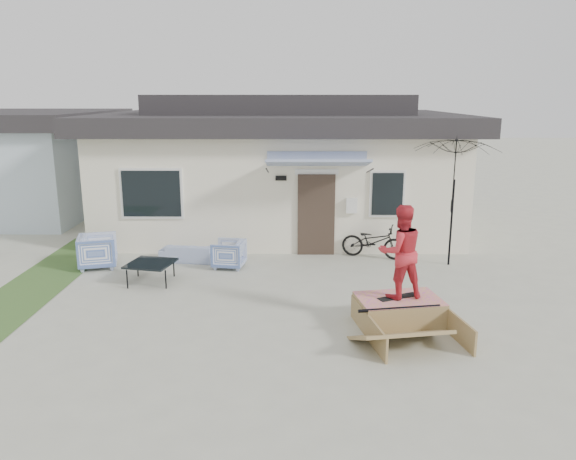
{
  "coord_description": "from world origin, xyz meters",
  "views": [
    {
      "loc": [
        0.4,
        -9.46,
        4.05
      ],
      "look_at": [
        0.3,
        1.8,
        1.3
      ],
      "focal_mm": 34.63,
      "sensor_mm": 36.0,
      "label": 1
    }
  ],
  "objects_px": {
    "armchair_right": "(229,253)",
    "coffee_table": "(151,272)",
    "loveseat": "(191,250)",
    "skater": "(401,250)",
    "skate_ramp": "(399,311)",
    "skateboard": "(398,296)",
    "bicycle": "(374,238)",
    "armchair_left": "(98,250)",
    "patio_umbrella": "(453,194)"
  },
  "relations": [
    {
      "from": "coffee_table",
      "to": "skateboard",
      "type": "distance_m",
      "value": 5.51
    },
    {
      "from": "armchair_right",
      "to": "skate_ramp",
      "type": "bearing_deg",
      "value": 54.21
    },
    {
      "from": "coffee_table",
      "to": "bicycle",
      "type": "xyz_separation_m",
      "value": [
        5.18,
        1.96,
        0.29
      ]
    },
    {
      "from": "coffee_table",
      "to": "skateboard",
      "type": "xyz_separation_m",
      "value": [
        5.04,
        -2.22,
        0.28
      ]
    },
    {
      "from": "bicycle",
      "to": "skateboard",
      "type": "relative_size",
      "value": 2.06
    },
    {
      "from": "loveseat",
      "to": "coffee_table",
      "type": "distance_m",
      "value": 1.73
    },
    {
      "from": "armchair_left",
      "to": "armchair_right",
      "type": "bearing_deg",
      "value": -104.98
    },
    {
      "from": "armchair_right",
      "to": "patio_umbrella",
      "type": "relative_size",
      "value": 0.33
    },
    {
      "from": "loveseat",
      "to": "skater",
      "type": "distance_m",
      "value": 5.99
    },
    {
      "from": "loveseat",
      "to": "skater",
      "type": "relative_size",
      "value": 0.88
    },
    {
      "from": "loveseat",
      "to": "bicycle",
      "type": "bearing_deg",
      "value": -168.45
    },
    {
      "from": "loveseat",
      "to": "skate_ramp",
      "type": "relative_size",
      "value": 0.76
    },
    {
      "from": "loveseat",
      "to": "patio_umbrella",
      "type": "xyz_separation_m",
      "value": [
        6.37,
        -0.25,
        1.46
      ]
    },
    {
      "from": "armchair_right",
      "to": "coffee_table",
      "type": "distance_m",
      "value": 1.95
    },
    {
      "from": "bicycle",
      "to": "skate_ramp",
      "type": "relative_size",
      "value": 0.84
    },
    {
      "from": "coffee_table",
      "to": "skater",
      "type": "distance_m",
      "value": 5.63
    },
    {
      "from": "armchair_left",
      "to": "coffee_table",
      "type": "relative_size",
      "value": 0.95
    },
    {
      "from": "armchair_left",
      "to": "skate_ramp",
      "type": "bearing_deg",
      "value": -132.27
    },
    {
      "from": "armchair_right",
      "to": "skater",
      "type": "relative_size",
      "value": 0.44
    },
    {
      "from": "armchair_right",
      "to": "bicycle",
      "type": "distance_m",
      "value": 3.69
    },
    {
      "from": "patio_umbrella",
      "to": "skateboard",
      "type": "xyz_separation_m",
      "value": [
        -1.91,
        -3.6,
        -1.24
      ]
    },
    {
      "from": "skate_ramp",
      "to": "skater",
      "type": "relative_size",
      "value": 1.16
    },
    {
      "from": "patio_umbrella",
      "to": "skate_ramp",
      "type": "relative_size",
      "value": 1.13
    },
    {
      "from": "loveseat",
      "to": "skateboard",
      "type": "relative_size",
      "value": 1.88
    },
    {
      "from": "bicycle",
      "to": "armchair_left",
      "type": "bearing_deg",
      "value": 116.13
    },
    {
      "from": "armchair_left",
      "to": "bicycle",
      "type": "height_order",
      "value": "bicycle"
    },
    {
      "from": "armchair_right",
      "to": "skater",
      "type": "distance_m",
      "value": 4.89
    },
    {
      "from": "loveseat",
      "to": "skateboard",
      "type": "height_order",
      "value": "loveseat"
    },
    {
      "from": "armchair_right",
      "to": "armchair_left",
      "type": "bearing_deg",
      "value": -81.15
    },
    {
      "from": "armchair_right",
      "to": "patio_umbrella",
      "type": "xyz_separation_m",
      "value": [
        5.36,
        0.27,
        1.38
      ]
    },
    {
      "from": "coffee_table",
      "to": "bicycle",
      "type": "height_order",
      "value": "bicycle"
    },
    {
      "from": "armchair_left",
      "to": "coffee_table",
      "type": "xyz_separation_m",
      "value": [
        1.54,
        -1.09,
        -0.21
      ]
    },
    {
      "from": "skate_ramp",
      "to": "armchair_right",
      "type": "bearing_deg",
      "value": 125.61
    },
    {
      "from": "loveseat",
      "to": "armchair_left",
      "type": "height_order",
      "value": "armchair_left"
    },
    {
      "from": "skate_ramp",
      "to": "patio_umbrella",
      "type": "bearing_deg",
      "value": 52.37
    },
    {
      "from": "bicycle",
      "to": "skater",
      "type": "distance_m",
      "value": 4.27
    },
    {
      "from": "skateboard",
      "to": "skater",
      "type": "height_order",
      "value": "skater"
    },
    {
      "from": "skate_ramp",
      "to": "skater",
      "type": "distance_m",
      "value": 1.14
    },
    {
      "from": "skateboard",
      "to": "skater",
      "type": "bearing_deg",
      "value": 0.0
    },
    {
      "from": "coffee_table",
      "to": "patio_umbrella",
      "type": "relative_size",
      "value": 0.42
    },
    {
      "from": "loveseat",
      "to": "armchair_left",
      "type": "distance_m",
      "value": 2.2
    },
    {
      "from": "skate_ramp",
      "to": "coffee_table",
      "type": "bearing_deg",
      "value": 145.78
    },
    {
      "from": "armchair_right",
      "to": "patio_umbrella",
      "type": "distance_m",
      "value": 5.54
    },
    {
      "from": "patio_umbrella",
      "to": "skate_ramp",
      "type": "distance_m",
      "value": 4.38
    },
    {
      "from": "armchair_left",
      "to": "coffee_table",
      "type": "distance_m",
      "value": 1.9
    },
    {
      "from": "skater",
      "to": "skate_ramp",
      "type": "bearing_deg",
      "value": 87.38
    },
    {
      "from": "loveseat",
      "to": "patio_umbrella",
      "type": "bearing_deg",
      "value": -174.83
    },
    {
      "from": "loveseat",
      "to": "armchair_left",
      "type": "xyz_separation_m",
      "value": [
        -2.13,
        -0.54,
        0.15
      ]
    },
    {
      "from": "loveseat",
      "to": "armchair_right",
      "type": "xyz_separation_m",
      "value": [
        1.01,
        -0.52,
        0.08
      ]
    },
    {
      "from": "patio_umbrella",
      "to": "skater",
      "type": "xyz_separation_m",
      "value": [
        -1.91,
        -3.6,
        -0.37
      ]
    }
  ]
}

